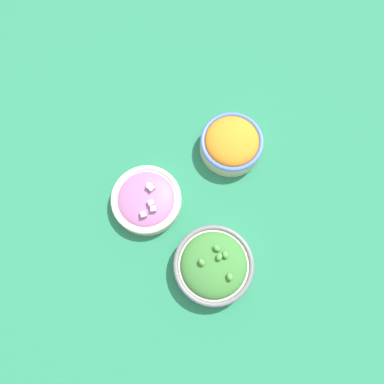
# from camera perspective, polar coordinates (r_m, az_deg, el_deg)

# --- Properties ---
(ground_plane) EXTENTS (3.00, 3.00, 0.00)m
(ground_plane) POSITION_cam_1_polar(r_m,az_deg,el_deg) (0.95, 0.00, -0.47)
(ground_plane) COLOR #23704C
(bowl_red_onion) EXTENTS (0.17, 0.17, 0.06)m
(bowl_red_onion) POSITION_cam_1_polar(r_m,az_deg,el_deg) (0.93, -6.97, -1.04)
(bowl_red_onion) COLOR beige
(bowl_red_onion) RESTS_ON ground_plane
(bowl_carrots) EXTENTS (0.16, 0.16, 0.07)m
(bowl_carrots) POSITION_cam_1_polar(r_m,az_deg,el_deg) (0.96, 6.05, 7.44)
(bowl_carrots) COLOR beige
(bowl_carrots) RESTS_ON ground_plane
(bowl_broccoli) EXTENTS (0.19, 0.19, 0.08)m
(bowl_broccoli) POSITION_cam_1_polar(r_m,az_deg,el_deg) (0.89, 3.30, -11.07)
(bowl_broccoli) COLOR beige
(bowl_broccoli) RESTS_ON ground_plane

